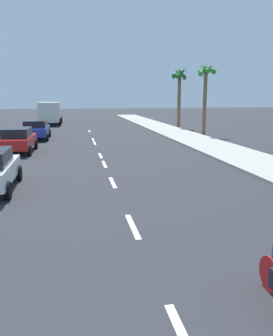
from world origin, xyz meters
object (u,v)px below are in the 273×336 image
parked_car_red (18,139)px  parked_car_blue (36,129)px  palm_tree_far (206,79)px  palm_tree_distant (179,81)px  delivery_truck (50,113)px

parked_car_red → parked_car_blue: 6.86m
parked_car_red → palm_tree_far: palm_tree_far is taller
parked_car_red → palm_tree_far: size_ratio=0.64×
parked_car_red → palm_tree_distant: bearing=44.8°
parked_car_red → delivery_truck: bearing=89.8°
palm_tree_distant → delivery_truck: bearing=154.2°
palm_tree_far → palm_tree_distant: (0.04, 7.61, 0.18)m
parked_car_blue → palm_tree_distant: palm_tree_distant is taller
delivery_truck → parked_car_blue: bearing=-90.5°
palm_tree_distant → parked_car_red: bearing=-136.7°
parked_car_blue → palm_tree_far: 15.30m
parked_car_blue → delivery_truck: bearing=88.9°
parked_car_red → palm_tree_far: 17.06m
parked_car_blue → palm_tree_far: size_ratio=0.69×
parked_car_blue → palm_tree_distant: 17.10m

